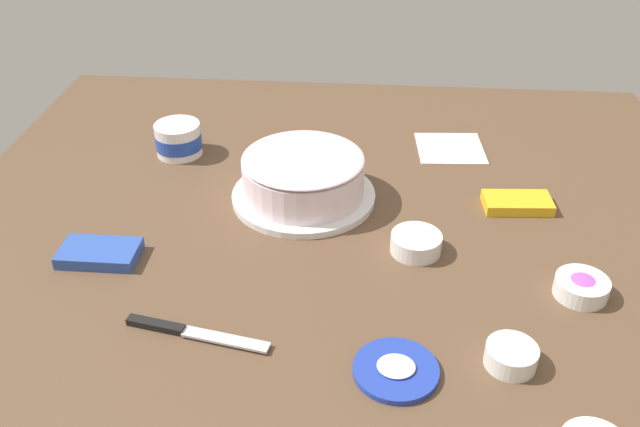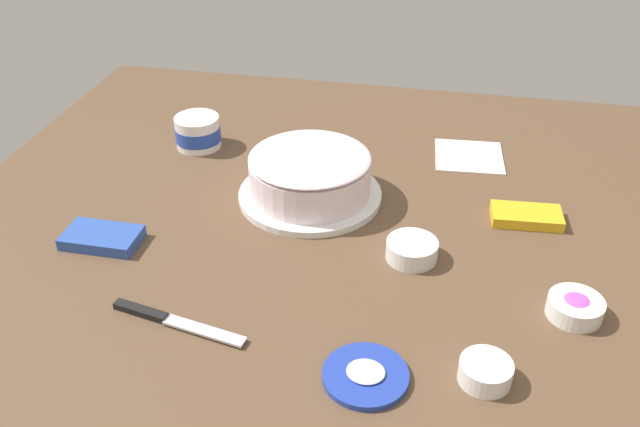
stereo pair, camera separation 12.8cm
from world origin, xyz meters
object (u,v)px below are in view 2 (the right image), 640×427
at_px(candy_box_lower, 102,238).
at_px(paper_napkin, 469,156).
at_px(frosting_tub_lid, 366,375).
at_px(sprinkle_bowl_green, 485,371).
at_px(frosted_cake, 310,176).
at_px(frosting_tub, 198,131).
at_px(sprinkle_bowl_pink, 412,250).
at_px(candy_box_upper, 526,216).
at_px(sprinkle_bowl_rainbow, 575,307).
at_px(spreading_knife, 166,319).

bearing_deg(candy_box_lower, paper_napkin, -144.34).
height_order(frosting_tub_lid, sprinkle_bowl_green, sprinkle_bowl_green).
height_order(frosted_cake, frosting_tub, frosted_cake).
relative_size(sprinkle_bowl_pink, candy_box_upper, 0.70).
bearing_deg(frosted_cake, frosting_tub_lid, 111.53).
distance_m(frosting_tub_lid, sprinkle_bowl_pink, 0.30).
bearing_deg(candy_box_upper, paper_napkin, -68.57).
bearing_deg(frosted_cake, sprinkle_bowl_rainbow, 151.88).
bearing_deg(frosting_tub, frosting_tub_lid, 127.40).
height_order(candy_box_lower, paper_napkin, candy_box_lower).
relative_size(frosting_tub_lid, candy_box_lower, 0.91).
bearing_deg(frosting_tub_lid, spreading_knife, -9.41).
height_order(frosted_cake, candy_box_lower, frosted_cake).
bearing_deg(sprinkle_bowl_pink, sprinkle_bowl_green, 115.65).
relative_size(frosting_tub_lid, sprinkle_bowl_rainbow, 1.42).
relative_size(frosting_tub_lid, candy_box_upper, 0.95).
bearing_deg(frosting_tub, paper_napkin, -173.37).
distance_m(frosting_tub_lid, spreading_knife, 0.33).
distance_m(sprinkle_bowl_rainbow, paper_napkin, 0.53).
distance_m(sprinkle_bowl_rainbow, candy_box_lower, 0.84).
bearing_deg(candy_box_upper, sprinkle_bowl_green, 75.86).
xyz_separation_m(frosted_cake, paper_napkin, (-0.32, -0.24, -0.05)).
xyz_separation_m(spreading_knife, candy_box_upper, (-0.57, -0.41, 0.00)).
height_order(candy_box_lower, candy_box_upper, same).
distance_m(frosting_tub, sprinkle_bowl_pink, 0.62).
height_order(sprinkle_bowl_green, paper_napkin, sprinkle_bowl_green).
height_order(frosted_cake, sprinkle_bowl_green, frosted_cake).
bearing_deg(frosting_tub, sprinkle_bowl_rainbow, 151.39).
relative_size(frosted_cake, candy_box_lower, 2.10).
relative_size(frosting_tub, candy_box_upper, 0.78).
bearing_deg(sprinkle_bowl_green, frosting_tub_lid, 10.34).
xyz_separation_m(sprinkle_bowl_rainbow, candy_box_upper, (0.06, -0.26, -0.01)).
bearing_deg(spreading_knife, sprinkle_bowl_pink, -146.16).
xyz_separation_m(sprinkle_bowl_green, candy_box_upper, (-0.08, -0.43, -0.01)).
xyz_separation_m(frosting_tub_lid, candy_box_lower, (0.53, -0.23, 0.01)).
height_order(frosted_cake, paper_napkin, frosted_cake).
height_order(sprinkle_bowl_green, sprinkle_bowl_rainbow, same).
bearing_deg(frosting_tub, sprinkle_bowl_green, 137.27).
relative_size(frosting_tub_lid, paper_napkin, 0.84).
bearing_deg(frosted_cake, spreading_knife, 70.48).
xyz_separation_m(sprinkle_bowl_rainbow, paper_napkin, (0.18, -0.50, -0.01)).
distance_m(candy_box_upper, paper_napkin, 0.27).
bearing_deg(sprinkle_bowl_green, candy_box_lower, -16.23).
distance_m(sprinkle_bowl_pink, candy_box_lower, 0.57).
bearing_deg(candy_box_lower, sprinkle_bowl_pink, -173.15).
relative_size(frosted_cake, paper_napkin, 1.95).
bearing_deg(sprinkle_bowl_rainbow, candy_box_lower, -2.20).
xyz_separation_m(spreading_knife, paper_napkin, (-0.46, -0.65, -0.00)).
height_order(frosted_cake, candy_box_upper, frosted_cake).
bearing_deg(candy_box_lower, frosted_cake, -146.08).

